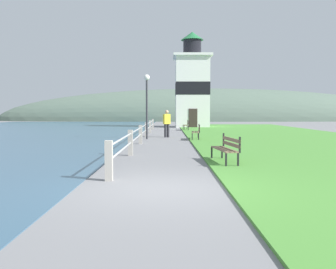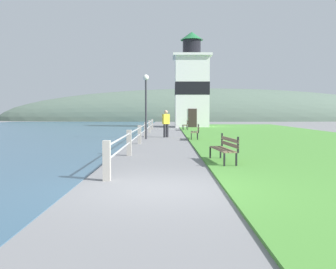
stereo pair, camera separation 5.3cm
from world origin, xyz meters
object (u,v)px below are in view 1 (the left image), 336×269
(lighthouse, at_px, (191,86))
(lamp_post, at_px, (146,95))
(park_bench_far, at_px, (186,124))
(person_strolling, at_px, (166,123))
(park_bench_near, at_px, (226,147))
(park_bench_midway, at_px, (196,131))

(lighthouse, bearing_deg, lamp_post, -102.34)
(park_bench_far, bearing_deg, person_strolling, 77.97)
(park_bench_near, bearing_deg, lamp_post, -79.83)
(park_bench_midway, bearing_deg, lighthouse, -89.21)
(park_bench_far, distance_m, lamp_post, 11.46)
(park_bench_midway, xyz_separation_m, park_bench_far, (-0.04, 11.44, -0.00))
(park_bench_near, distance_m, lamp_post, 11.53)
(lighthouse, distance_m, lamp_post, 18.40)
(park_bench_midway, relative_size, lamp_post, 0.42)
(park_bench_midway, bearing_deg, lamp_post, -7.70)
(park_bench_near, xyz_separation_m, lighthouse, (0.70, 28.75, 3.88))
(person_strolling, bearing_deg, park_bench_near, 163.60)
(park_bench_midway, xyz_separation_m, lamp_post, (-3.03, 0.60, 2.20))
(park_bench_near, bearing_deg, lighthouse, -97.72)
(park_bench_midway, height_order, park_bench_far, same)
(person_strolling, bearing_deg, lamp_post, 117.42)
(park_bench_near, distance_m, lighthouse, 29.02)
(lighthouse, xyz_separation_m, lamp_post, (-3.92, -17.90, -1.69))
(park_bench_far, xyz_separation_m, lighthouse, (0.93, 7.06, 3.89))
(lighthouse, relative_size, lamp_post, 2.60)
(park_bench_far, relative_size, lighthouse, 0.16)
(lighthouse, distance_m, person_strolling, 16.87)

